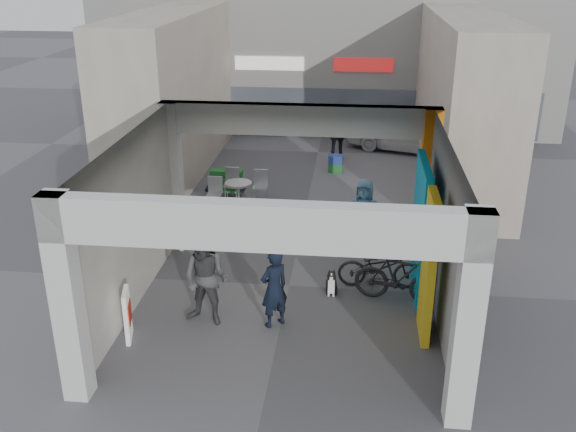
# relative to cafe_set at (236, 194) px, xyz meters

# --- Properties ---
(ground) EXTENTS (90.00, 90.00, 0.00)m
(ground) POSITION_rel_cafe_set_xyz_m (1.98, -4.56, -0.34)
(ground) COLOR #58585D
(ground) RESTS_ON ground
(arcade_canopy) EXTENTS (6.40, 6.45, 6.40)m
(arcade_canopy) POSITION_rel_cafe_set_xyz_m (2.52, -5.38, 1.96)
(arcade_canopy) COLOR silver
(arcade_canopy) RESTS_ON ground
(far_building) EXTENTS (18.00, 4.08, 8.00)m
(far_building) POSITION_rel_cafe_set_xyz_m (1.98, 9.44, 3.65)
(far_building) COLOR white
(far_building) RESTS_ON ground
(plaza_bldg_left) EXTENTS (2.00, 9.00, 5.00)m
(plaza_bldg_left) POSITION_rel_cafe_set_xyz_m (-2.52, 2.94, 2.16)
(plaza_bldg_left) COLOR #B9AD99
(plaza_bldg_left) RESTS_ON ground
(plaza_bldg_right) EXTENTS (2.00, 9.00, 5.00)m
(plaza_bldg_right) POSITION_rel_cafe_set_xyz_m (6.48, 2.94, 2.16)
(plaza_bldg_right) COLOR #B9AD99
(plaza_bldg_right) RESTS_ON ground
(bollard_left) EXTENTS (0.09, 0.09, 0.84)m
(bollard_left) POSITION_rel_cafe_set_xyz_m (0.43, -2.09, 0.08)
(bollard_left) COLOR gray
(bollard_left) RESTS_ON ground
(bollard_center) EXTENTS (0.09, 0.09, 0.92)m
(bollard_center) POSITION_rel_cafe_set_xyz_m (1.89, -2.08, 0.12)
(bollard_center) COLOR gray
(bollard_center) RESTS_ON ground
(bollard_right) EXTENTS (0.09, 0.09, 0.99)m
(bollard_right) POSITION_rel_cafe_set_xyz_m (3.53, -2.12, 0.16)
(bollard_right) COLOR gray
(bollard_right) RESTS_ON ground
(advert_board_near) EXTENTS (0.21, 0.55, 1.00)m
(advert_board_near) POSITION_rel_cafe_set_xyz_m (-0.76, -6.89, 0.17)
(advert_board_near) COLOR white
(advert_board_near) RESTS_ON ground
(advert_board_far) EXTENTS (0.12, 0.55, 1.00)m
(advert_board_far) POSITION_rel_cafe_set_xyz_m (-0.76, -2.84, 0.17)
(advert_board_far) COLOR white
(advert_board_far) RESTS_ON ground
(cafe_set) EXTENTS (1.58, 1.27, 0.95)m
(cafe_set) POSITION_rel_cafe_set_xyz_m (0.00, 0.00, 0.00)
(cafe_set) COLOR #ABACB1
(cafe_set) RESTS_ON ground
(produce_stand) EXTENTS (1.13, 0.61, 0.74)m
(produce_stand) POSITION_rel_cafe_set_xyz_m (-0.44, 0.74, -0.04)
(produce_stand) COLOR black
(produce_stand) RESTS_ON ground
(crate_stack) EXTENTS (0.46, 0.36, 0.56)m
(crate_stack) POSITION_rel_cafe_set_xyz_m (2.68, 3.30, -0.06)
(crate_stack) COLOR #1A5B20
(crate_stack) RESTS_ON ground
(border_collie) EXTENTS (0.22, 0.43, 0.59)m
(border_collie) POSITION_rel_cafe_set_xyz_m (2.90, -4.82, -0.10)
(border_collie) COLOR black
(border_collie) RESTS_ON ground
(man_with_dog) EXTENTS (0.69, 0.67, 1.60)m
(man_with_dog) POSITION_rel_cafe_set_xyz_m (1.86, -6.14, 0.46)
(man_with_dog) COLOR black
(man_with_dog) RESTS_ON ground
(man_back_turned) EXTENTS (1.06, 0.92, 1.88)m
(man_back_turned) POSITION_rel_cafe_set_xyz_m (0.56, -6.17, 0.60)
(man_back_turned) COLOR #424245
(man_back_turned) RESTS_ON ground
(man_elderly) EXTENTS (0.94, 0.69, 1.78)m
(man_elderly) POSITION_rel_cafe_set_xyz_m (3.54, -2.52, 0.55)
(man_elderly) COLOR #5583A6
(man_elderly) RESTS_ON ground
(man_crates) EXTENTS (1.14, 0.59, 1.86)m
(man_crates) POSITION_rel_cafe_set_xyz_m (2.70, 4.53, 0.59)
(man_crates) COLOR black
(man_crates) RESTS_ON ground
(bicycle_front) EXTENTS (1.79, 0.66, 0.93)m
(bicycle_front) POSITION_rel_cafe_set_xyz_m (3.91, -4.39, 0.13)
(bicycle_front) COLOR black
(bicycle_front) RESTS_ON ground
(bicycle_rear) EXTENTS (1.91, 0.90, 1.11)m
(bicycle_rear) POSITION_rel_cafe_set_xyz_m (4.28, -4.99, 0.22)
(bicycle_rear) COLOR black
(bicycle_rear) RESTS_ON ground
(white_van) EXTENTS (4.35, 2.84, 1.38)m
(white_van) POSITION_rel_cafe_set_xyz_m (5.06, 6.02, 0.35)
(white_van) COLOR silver
(white_van) RESTS_ON ground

